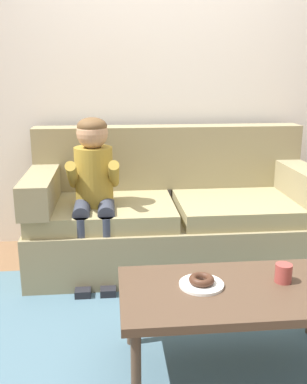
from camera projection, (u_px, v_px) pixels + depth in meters
ground at (184, 319)px, 2.57m from camera, size 10.00×10.00×0.00m
wall_back at (159, 70)px, 3.54m from camera, size 8.00×0.10×2.80m
area_rug at (192, 344)px, 2.33m from camera, size 2.80×1.96×0.01m
couch at (173, 216)px, 3.30m from camera, size 2.08×0.90×0.98m
coffee_table at (237, 296)px, 2.06m from camera, size 1.10×0.58×0.42m
person_child at (94, 183)px, 2.96m from camera, size 0.34×0.58×1.10m
plate at (201, 284)px, 2.07m from camera, size 0.21×0.21×0.01m
donut at (202, 280)px, 2.06m from camera, size 0.13×0.13×0.04m
mug at (283, 273)px, 2.10m from camera, size 0.08×0.08×0.09m
toy_controller at (303, 314)px, 2.58m from camera, size 0.23×0.09×0.05m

